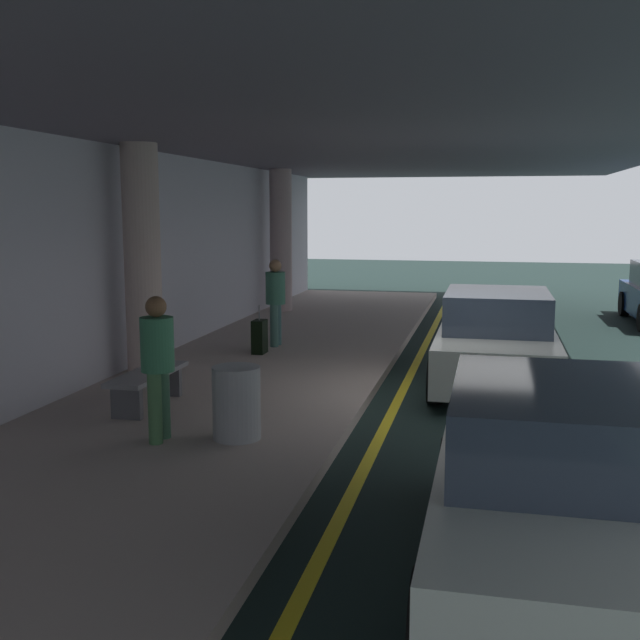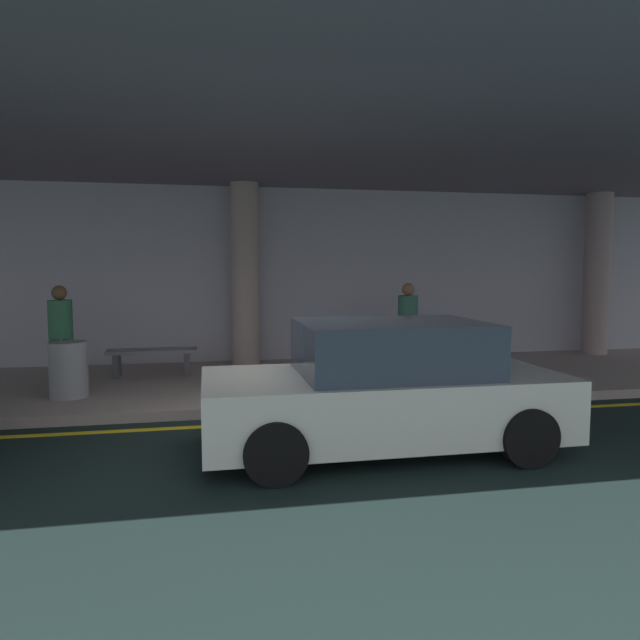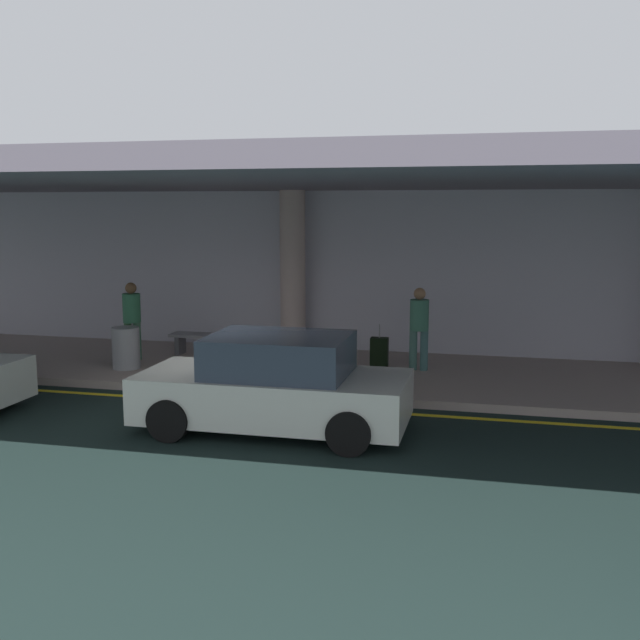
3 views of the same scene
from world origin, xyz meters
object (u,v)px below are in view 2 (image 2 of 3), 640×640
Objects in this scene: support_column_far_left at (245,275)px; traveler_with_luggage at (61,329)px; bench_metal at (152,356)px; trash_bin_steel at (69,370)px; support_column_left_mid at (597,274)px; car_silver_no2 at (385,389)px; person_waiting_for_ride at (408,320)px; suitcase_upright_secondary at (365,355)px.

support_column_far_left is 2.17× the size of traveler_with_luggage.
trash_bin_steel reaches higher than bench_metal.
support_column_left_mid reaches higher than trash_bin_steel.
car_silver_no2 is at bearing -157.88° from traveler_with_luggage.
bench_metal is at bearing -86.82° from traveler_with_luggage.
person_waiting_for_ride is at bearing -4.93° from bench_metal.
support_column_far_left is at bearing -80.31° from car_silver_no2.
traveler_with_luggage is at bearing 170.51° from suitcase_upright_secondary.
trash_bin_steel is at bearing -38.76° from car_silver_no2.
person_waiting_for_ride is at bearing -113.38° from traveler_with_luggage.
support_column_far_left reaches higher than suitcase_upright_secondary.
car_silver_no2 is 4.54m from person_waiting_for_ride.
bench_metal is 1.88× the size of trash_bin_steel.
traveler_with_luggage and person_waiting_for_ride have the same top height.
support_column_left_mid is 2.17× the size of person_waiting_for_ride.
bench_metal is (-4.77, 0.41, -0.61)m from person_waiting_for_ride.
car_silver_no2 is at bearing 43.19° from person_waiting_for_ride.
suitcase_upright_secondary is at bearing -168.16° from support_column_left_mid.
car_silver_no2 is 2.56× the size of bench_metal.
support_column_far_left reaches higher than bench_metal.
support_column_far_left is 4.29× the size of trash_bin_steel.
person_waiting_for_ride is 6.00m from trash_bin_steel.
support_column_left_mid is (8.00, 0.00, 0.00)m from support_column_far_left.
car_silver_no2 is 5.47m from bench_metal.
bench_metal is (-9.77, -0.89, -1.47)m from support_column_left_mid.
bench_metal is 1.96m from trash_bin_steel.
trash_bin_steel is (-5.85, -1.22, -0.54)m from person_waiting_for_ride.
trash_bin_steel is (-1.08, -1.63, 0.07)m from bench_metal.
bench_metal is (-2.99, 4.57, -0.21)m from car_silver_no2.
car_silver_no2 is at bearing -141.15° from support_column_left_mid.
support_column_far_left is 3.38m from person_waiting_for_ride.
traveler_with_luggage is 1.04m from trash_bin_steel.
support_column_left_mid is at bearing -144.07° from car_silver_no2.
person_waiting_for_ride is 1.05m from suitcase_upright_secondary.
person_waiting_for_ride is (3.00, -1.30, -0.86)m from support_column_far_left.
support_column_far_left is at bearing 41.39° from trash_bin_steel.
suitcase_upright_secondary is 3.97m from bench_metal.
suitcase_upright_secondary is (-0.82, 0.08, -0.65)m from person_waiting_for_ride.
support_column_left_mid is at bearing 5.18° from bench_metal.
traveler_with_luggage is at bearing -20.16° from person_waiting_for_ride.
support_column_far_left reaches higher than car_silver_no2.
support_column_far_left reaches higher than traveler_with_luggage.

